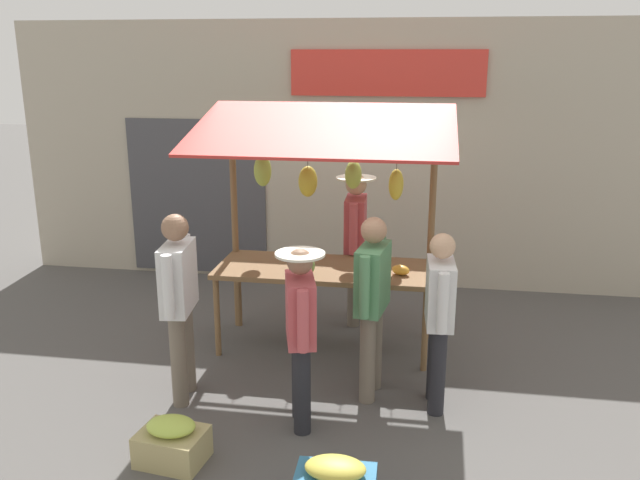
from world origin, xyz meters
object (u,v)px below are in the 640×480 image
market_stall (325,203)px  shopper_in_grey_tee (372,295)px  shopper_with_shopping_bag (179,294)px  vendor_with_sunhat (355,235)px  shopper_in_striped_shirt (301,325)px  shopper_with_ponytail (439,310)px  produce_crate_near (172,442)px

market_stall → shopper_in_grey_tee: bearing=120.8°
market_stall → shopper_with_shopping_bag: (1.07, 1.29, -0.56)m
vendor_with_sunhat → shopper_in_striped_shirt: vendor_with_sunhat is taller
shopper_in_striped_shirt → shopper_in_grey_tee: size_ratio=0.92×
shopper_with_ponytail → produce_crate_near: (1.96, 1.17, -0.74)m
market_stall → shopper_in_striped_shirt: 1.70m
vendor_with_sunhat → shopper_with_shopping_bag: vendor_with_sunhat is taller
shopper_with_ponytail → shopper_in_grey_tee: (0.58, -0.12, 0.06)m
shopper_with_ponytail → produce_crate_near: size_ratio=2.91×
market_stall → produce_crate_near: (0.81, 2.25, -1.38)m
shopper_with_shopping_bag → shopper_in_striped_shirt: bearing=-110.3°
market_stall → produce_crate_near: market_stall is taller
shopper_in_grey_tee → vendor_with_sunhat: bearing=19.5°
vendor_with_sunhat → produce_crate_near: size_ratio=3.19×
vendor_with_sunhat → shopper_with_ponytail: 2.03m
shopper_with_shopping_bag → shopper_with_ponytail: bearing=-91.0°
vendor_with_sunhat → shopper_in_grey_tee: vendor_with_sunhat is taller
shopper_in_striped_shirt → shopper_with_ponytail: (-1.10, -0.49, 0.01)m
shopper_in_grey_tee → market_stall: bearing=38.9°
market_stall → shopper_with_shopping_bag: 1.77m
shopper_in_grey_tee → produce_crate_near: 2.05m
market_stall → vendor_with_sunhat: bearing=-107.8°
shopper_with_ponytail → vendor_with_sunhat: bearing=23.7°
market_stall → shopper_in_grey_tee: (-0.57, 0.96, -0.59)m
shopper_with_ponytail → shopper_in_grey_tee: size_ratio=0.95×
shopper_in_grey_tee → shopper_with_ponytail: bearing=-93.2°
shopper_in_grey_tee → shopper_in_striped_shirt: bearing=147.1°
vendor_with_sunhat → shopper_with_shopping_bag: bearing=-35.1°
market_stall → vendor_with_sunhat: size_ratio=1.46×
shopper_with_shopping_bag → shopper_with_ponytail: (-2.22, -0.21, -0.09)m
vendor_with_sunhat → market_stall: bearing=-20.0°
shopper_with_shopping_bag → shopper_with_ponytail: size_ratio=1.08×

